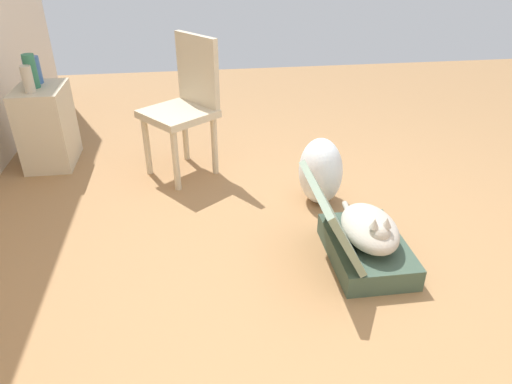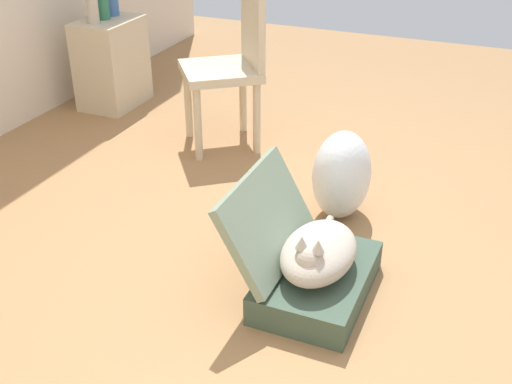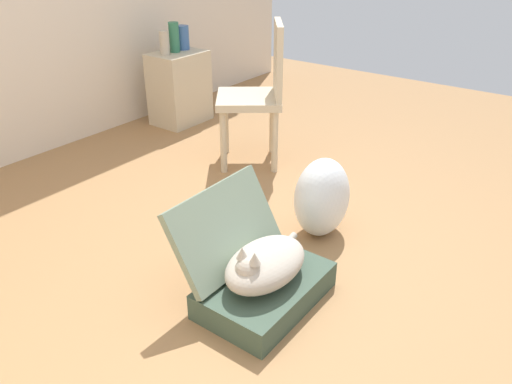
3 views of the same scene
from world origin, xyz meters
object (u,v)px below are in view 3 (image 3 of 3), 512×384
(vase_round, at_px, (174,37))
(chair, at_px, (260,90))
(cat, at_px, (264,264))
(suitcase_base, at_px, (265,290))
(side_table, at_px, (180,88))
(vase_short, at_px, (182,38))
(vase_tall, at_px, (164,43))
(plastic_bag_white, at_px, (322,197))

(vase_round, xyz_separation_m, chair, (-0.27, -1.05, -0.19))
(cat, xyz_separation_m, chair, (1.21, 0.92, 0.31))
(suitcase_base, bearing_deg, side_table, 52.81)
(cat, relative_size, vase_round, 2.23)
(suitcase_base, bearing_deg, vase_short, 51.38)
(vase_tall, distance_m, vase_round, 0.12)
(suitcase_base, height_order, vase_tall, vase_tall)
(plastic_bag_white, bearing_deg, cat, -171.62)
(plastic_bag_white, relative_size, chair, 0.45)
(cat, height_order, chair, chair)
(plastic_bag_white, bearing_deg, side_table, 65.70)
(vase_tall, bearing_deg, vase_short, 6.52)
(cat, relative_size, vase_short, 2.75)
(vase_short, bearing_deg, chair, -109.72)
(plastic_bag_white, distance_m, vase_short, 2.17)
(suitcase_base, xyz_separation_m, vase_round, (1.48, 1.97, 0.64))
(plastic_bag_white, relative_size, vase_round, 1.87)
(side_table, height_order, vase_short, vase_short)
(cat, bearing_deg, chair, 37.15)
(side_table, relative_size, chair, 0.61)
(suitcase_base, bearing_deg, plastic_bag_white, 8.52)
(vase_tall, xyz_separation_m, vase_round, (0.11, 0.00, 0.03))
(cat, bearing_deg, suitcase_base, -2.92)
(vase_round, bearing_deg, cat, -127.07)
(plastic_bag_white, relative_size, side_table, 0.74)
(vase_tall, relative_size, vase_short, 0.96)
(suitcase_base, distance_m, cat, 0.14)
(plastic_bag_white, height_order, vase_tall, vase_tall)
(vase_short, bearing_deg, vase_round, -168.21)
(side_table, bearing_deg, chair, -104.77)
(plastic_bag_white, bearing_deg, vase_short, 63.40)
(vase_round, bearing_deg, suitcase_base, -126.91)
(vase_tall, bearing_deg, chair, -98.61)
(side_table, distance_m, chair, 1.08)
(side_table, bearing_deg, vase_tall, 171.20)
(suitcase_base, relative_size, vase_short, 3.10)
(vase_round, bearing_deg, side_table, -90.00)
(vase_short, relative_size, vase_round, 0.81)
(vase_short, height_order, chair, chair)
(cat, relative_size, chair, 0.54)
(cat, xyz_separation_m, plastic_bag_white, (0.65, 0.10, 0.01))
(plastic_bag_white, height_order, vase_round, vase_round)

